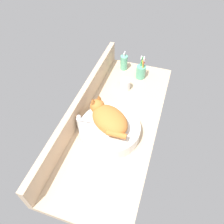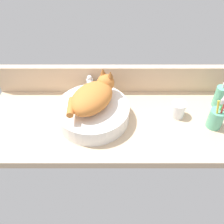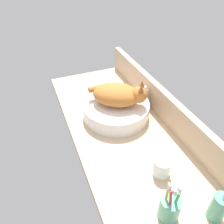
# 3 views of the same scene
# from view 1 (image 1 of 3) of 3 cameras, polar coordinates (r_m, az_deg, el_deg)

# --- Properties ---
(ground_plane) EXTENTS (1.30, 0.52, 0.04)m
(ground_plane) POSITION_cam_1_polar(r_m,az_deg,el_deg) (1.44, 1.29, -2.88)
(ground_plane) COLOR #D1B28E
(backsplash_panel) EXTENTS (1.30, 0.04, 0.16)m
(backsplash_panel) POSITION_cam_1_polar(r_m,az_deg,el_deg) (1.43, -8.01, 2.05)
(backsplash_panel) COLOR #CCAD8C
(backsplash_panel) RESTS_ON ground_plane
(sink_basin) EXTENTS (0.37, 0.37, 0.08)m
(sink_basin) POSITION_cam_1_polar(r_m,az_deg,el_deg) (1.33, -0.56, -4.72)
(sink_basin) COLOR white
(sink_basin) RESTS_ON ground_plane
(cat) EXTENTS (0.28, 0.30, 0.14)m
(cat) POSITION_cam_1_polar(r_m,az_deg,el_deg) (1.26, -1.01, -1.61)
(cat) COLOR #CC7533
(cat) RESTS_ON sink_basin
(faucet) EXTENTS (0.04, 0.12, 0.14)m
(faucet) POSITION_cam_1_polar(r_m,az_deg,el_deg) (1.34, -7.97, -2.72)
(faucet) COLOR silver
(faucet) RESTS_ON ground_plane
(soap_dispenser) EXTENTS (0.06, 0.06, 0.15)m
(soap_dispenser) POSITION_cam_1_polar(r_m,az_deg,el_deg) (1.80, 3.12, 12.77)
(soap_dispenser) COLOR #60B793
(soap_dispenser) RESTS_ON ground_plane
(toothbrush_cup) EXTENTS (0.07, 0.07, 0.19)m
(toothbrush_cup) POSITION_cam_1_polar(r_m,az_deg,el_deg) (1.72, 7.55, 10.43)
(toothbrush_cup) COLOR #5BB28E
(toothbrush_cup) RESTS_ON ground_plane
(water_glass) EXTENTS (0.07, 0.07, 0.08)m
(water_glass) POSITION_cam_1_polar(r_m,az_deg,el_deg) (1.62, 3.51, 7.09)
(water_glass) COLOR white
(water_glass) RESTS_ON ground_plane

